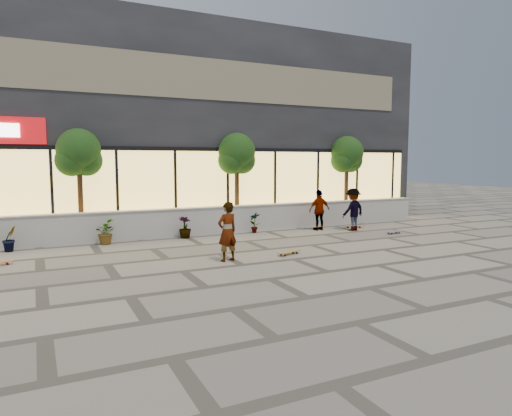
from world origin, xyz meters
name	(u,v)px	position (x,y,z in m)	size (l,w,h in m)	color
ground	(270,279)	(0.00, 0.00, 0.00)	(80.00, 80.00, 0.00)	gray
planter_wall	(183,222)	(0.00, 7.00, 0.52)	(22.00, 0.42, 1.04)	#B8B5AF
retail_building	(148,130)	(0.00, 12.49, 4.25)	(24.00, 9.17, 8.50)	black
shrub_b	(10,239)	(-5.70, 6.45, 0.41)	(0.45, 0.36, 0.81)	#1A3C13
shrub_c	(104,232)	(-2.90, 6.45, 0.41)	(0.73, 0.63, 0.81)	#1A3C13
shrub_d	(185,227)	(-0.10, 6.45, 0.41)	(0.45, 0.45, 0.81)	#1A3C13
shrub_e	(255,222)	(2.70, 6.45, 0.41)	(0.43, 0.29, 0.81)	#1A3C13
tree_midwest	(79,155)	(-3.50, 7.70, 2.99)	(1.60, 1.50, 3.92)	#4B2B1A
tree_mideast	(237,156)	(2.50, 7.70, 2.99)	(1.60, 1.50, 3.92)	#4B2B1A
tree_east	(347,157)	(8.00, 7.70, 2.99)	(1.60, 1.50, 3.92)	#4B2B1A
skater_center	(227,232)	(-0.17, 2.25, 0.83)	(0.61, 0.40, 1.67)	silver
skater_right_near	(319,210)	(5.35, 5.94, 0.82)	(0.96, 0.40, 1.63)	white
skater_right_far	(353,210)	(6.50, 5.25, 0.85)	(1.10, 0.63, 1.70)	#9A391C
skateboard_center	(289,252)	(1.82, 2.26, 0.09)	(0.88, 0.46, 0.10)	olive
skateboard_right_near	(354,226)	(7.00, 5.81, 0.08)	(0.81, 0.53, 0.10)	brown
skateboard_right_far	(394,232)	(7.44, 3.91, 0.08)	(0.78, 0.31, 0.09)	#604884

